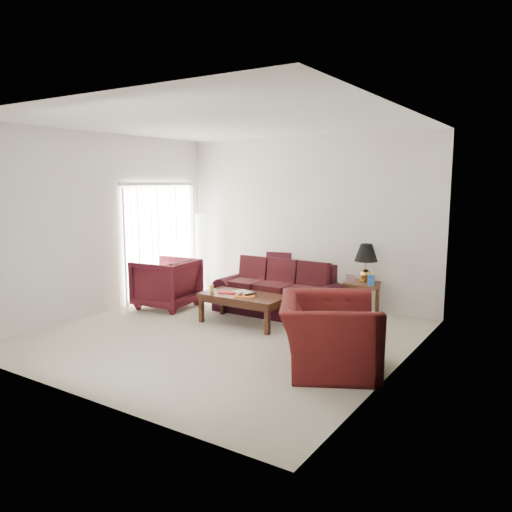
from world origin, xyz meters
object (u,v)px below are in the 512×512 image
(end_table, at_px, (361,298))
(armchair_right, at_px, (328,334))
(armchair_left, at_px, (166,283))
(coffee_table, at_px, (243,309))
(sofa, at_px, (277,289))
(floor_lamp, at_px, (201,253))

(end_table, xyz_separation_m, armchair_right, (0.55, -2.52, 0.15))
(armchair_left, relative_size, coffee_table, 0.72)
(sofa, bearing_deg, coffee_table, -103.05)
(sofa, distance_m, armchair_left, 1.97)
(coffee_table, bearing_deg, armchair_left, -169.97)
(armchair_left, height_order, coffee_table, armchair_left)
(floor_lamp, bearing_deg, coffee_table, -35.88)
(coffee_table, bearing_deg, floor_lamp, 157.74)
(floor_lamp, distance_m, armchair_right, 4.60)
(sofa, xyz_separation_m, floor_lamp, (-2.14, 0.66, 0.37))
(sofa, height_order, end_table, sofa)
(floor_lamp, distance_m, armchair_left, 1.41)
(armchair_right, bearing_deg, floor_lamp, 30.40)
(end_table, xyz_separation_m, coffee_table, (-1.35, -1.52, -0.04))
(floor_lamp, relative_size, armchair_right, 1.24)
(sofa, relative_size, armchair_left, 2.18)
(sofa, height_order, armchair_left, armchair_left)
(armchair_left, bearing_deg, coffee_table, 80.15)
(floor_lamp, xyz_separation_m, armchair_right, (3.89, -2.44, -0.38))
(end_table, relative_size, coffee_table, 0.41)
(floor_lamp, height_order, armchair_left, floor_lamp)
(armchair_right, distance_m, coffee_table, 2.15)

